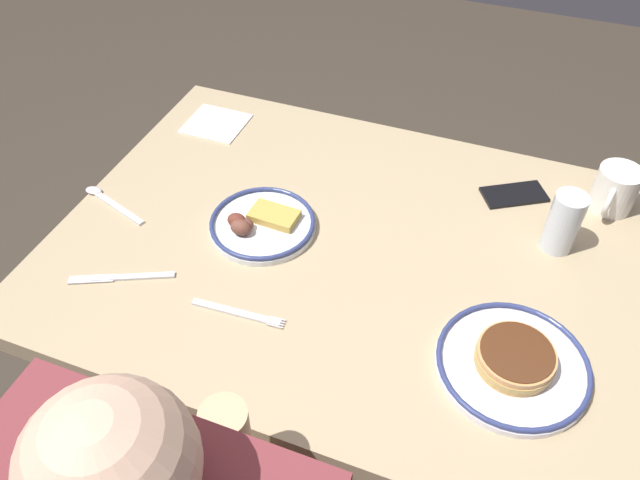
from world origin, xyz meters
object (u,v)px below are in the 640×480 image
object	(u,v)px
plate_near_main	(262,224)
tea_spoon	(107,200)
coffee_mug	(615,189)
drinking_glass	(563,225)
plate_center_pancakes	(513,363)
cell_phone	(514,195)
fork_near	(238,313)
paper_napkin	(216,124)
butter_knife	(122,277)

from	to	relation	value
plate_near_main	tea_spoon	distance (m)	0.37
coffee_mug	drinking_glass	distance (m)	0.20
plate_center_pancakes	cell_phone	size ratio (longest dim) A/B	1.88
drinking_glass	fork_near	xyz separation A→B (m)	(0.55, 0.40, -0.06)
plate_near_main	coffee_mug	distance (m)	0.78
plate_near_main	cell_phone	size ratio (longest dim) A/B	1.61
coffee_mug	paper_napkin	world-z (taller)	coffee_mug
plate_near_main	butter_knife	bearing A→B (deg)	48.89
plate_center_pancakes	plate_near_main	bearing A→B (deg)	-16.92
plate_near_main	fork_near	size ratio (longest dim) A/B	1.23
paper_napkin	fork_near	bearing A→B (deg)	121.35
coffee_mug	butter_knife	bearing A→B (deg)	32.33
drinking_glass	cell_phone	xyz separation A→B (m)	(0.10, -0.13, -0.06)
plate_center_pancakes	paper_napkin	bearing A→B (deg)	-30.22
plate_center_pancakes	coffee_mug	bearing A→B (deg)	-105.34
butter_knife	tea_spoon	distance (m)	0.25
fork_near	tea_spoon	xyz separation A→B (m)	(0.42, -0.19, 0.00)
paper_napkin	tea_spoon	distance (m)	0.37
plate_center_pancakes	coffee_mug	distance (m)	0.53
coffee_mug	paper_napkin	bearing A→B (deg)	1.22
cell_phone	butter_knife	world-z (taller)	cell_phone
plate_near_main	cell_phone	xyz separation A→B (m)	(-0.50, -0.30, -0.01)
fork_near	tea_spoon	world-z (taller)	tea_spoon
paper_napkin	plate_near_main	bearing A→B (deg)	131.20
plate_near_main	fork_near	distance (m)	0.24
fork_near	butter_knife	distance (m)	0.26
drinking_glass	paper_napkin	xyz separation A→B (m)	(0.88, -0.15, -0.06)
drinking_glass	butter_knife	size ratio (longest dim) A/B	0.69
butter_knife	paper_napkin	bearing A→B (deg)	-82.17
paper_napkin	tea_spoon	size ratio (longest dim) A/B	0.81
coffee_mug	butter_knife	xyz separation A→B (m)	(0.90, 0.57, -0.05)
plate_center_pancakes	drinking_glass	size ratio (longest dim) A/B	1.98
coffee_mug	cell_phone	xyz separation A→B (m)	(0.20, 0.04, -0.05)
paper_napkin	butter_knife	world-z (taller)	butter_knife
cell_phone	paper_napkin	size ratio (longest dim) A/B	0.96
coffee_mug	paper_napkin	distance (m)	0.98
drinking_glass	fork_near	size ratio (longest dim) A/B	0.73
plate_center_pancakes	paper_napkin	world-z (taller)	plate_center_pancakes
fork_near	paper_napkin	bearing A→B (deg)	-58.65
fork_near	tea_spoon	distance (m)	0.46
tea_spoon	plate_near_main	bearing A→B (deg)	-173.26
cell_phone	tea_spoon	distance (m)	0.93
butter_knife	fork_near	bearing A→B (deg)	-179.69
plate_center_pancakes	fork_near	distance (m)	0.51
drinking_glass	tea_spoon	bearing A→B (deg)	12.45
cell_phone	butter_knife	xyz separation A→B (m)	(0.70, 0.54, -0.00)
coffee_mug	fork_near	distance (m)	0.86
plate_near_main	cell_phone	distance (m)	0.58
plate_center_pancakes	butter_knife	size ratio (longest dim) A/B	1.36
drinking_glass	fork_near	distance (m)	0.68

